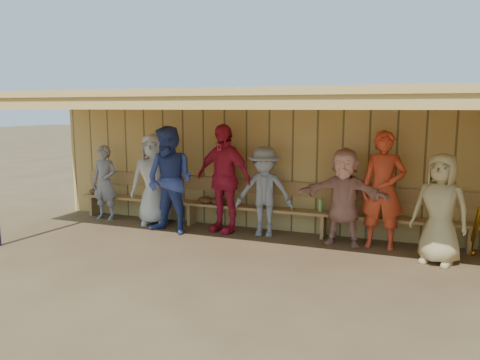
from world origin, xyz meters
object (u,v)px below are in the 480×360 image
(player_f, at_px, (344,197))
(bench, at_px, (255,202))
(player_b, at_px, (154,179))
(player_c, at_px, (170,180))
(player_h, at_px, (440,209))
(player_e, at_px, (264,192))
(player_a, at_px, (105,183))
(player_d, at_px, (223,178))
(player_g, at_px, (383,190))

(player_f, distance_m, bench, 1.74)
(player_b, relative_size, player_c, 0.91)
(player_c, distance_m, player_h, 4.48)
(bench, bearing_deg, player_e, -47.29)
(player_a, xyz_separation_m, player_c, (1.77, -0.45, 0.21))
(player_d, bearing_deg, player_g, 12.16)
(player_b, height_order, player_g, player_g)
(player_c, distance_m, player_e, 1.71)
(player_g, height_order, bench, player_g)
(player_c, relative_size, player_g, 1.01)
(player_f, xyz_separation_m, player_h, (1.45, -0.45, 0.00))
(player_e, bearing_deg, player_h, -20.21)
(player_c, xyz_separation_m, player_h, (4.48, -0.08, -0.16))
(player_f, height_order, bench, player_f)
(player_e, xyz_separation_m, bench, (-0.28, 0.31, -0.27))
(player_c, xyz_separation_m, player_e, (1.63, 0.45, -0.17))
(bench, bearing_deg, player_d, -148.94)
(player_e, height_order, player_f, player_f)
(player_a, height_order, player_g, player_g)
(player_d, xyz_separation_m, bench, (0.51, 0.31, -0.46))
(player_c, distance_m, bench, 1.61)
(player_a, relative_size, bench, 0.20)
(player_g, bearing_deg, player_d, -178.94)
(player_d, height_order, bench, player_d)
(player_c, xyz_separation_m, bench, (1.35, 0.76, -0.44))
(player_e, height_order, player_g, player_g)
(player_a, bearing_deg, player_h, -6.98)
(player_b, relative_size, player_e, 1.12)
(player_g, xyz_separation_m, player_h, (0.84, -0.50, -0.14))
(bench, bearing_deg, player_c, -150.73)
(player_d, bearing_deg, player_c, -139.13)
(player_a, height_order, bench, player_a)
(player_b, height_order, player_f, player_b)
(player_c, bearing_deg, player_b, 151.78)
(player_c, bearing_deg, player_e, 23.43)
(player_a, relative_size, player_c, 0.78)
(player_b, xyz_separation_m, player_f, (3.65, -0.07, -0.08))
(player_d, distance_m, bench, 0.75)
(player_e, bearing_deg, player_c, -174.17)
(player_g, bearing_deg, player_a, -178.68)
(player_g, bearing_deg, player_c, -171.71)
(player_g, height_order, player_h, player_g)
(player_d, height_order, player_e, player_d)
(player_a, bearing_deg, player_e, -2.13)
(player_b, bearing_deg, bench, -7.94)
(player_g, relative_size, player_h, 1.17)
(player_a, height_order, player_d, player_d)
(player_a, bearing_deg, bench, 3.45)
(player_b, xyz_separation_m, player_d, (1.46, 0.00, 0.10))
(player_d, relative_size, player_f, 1.22)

